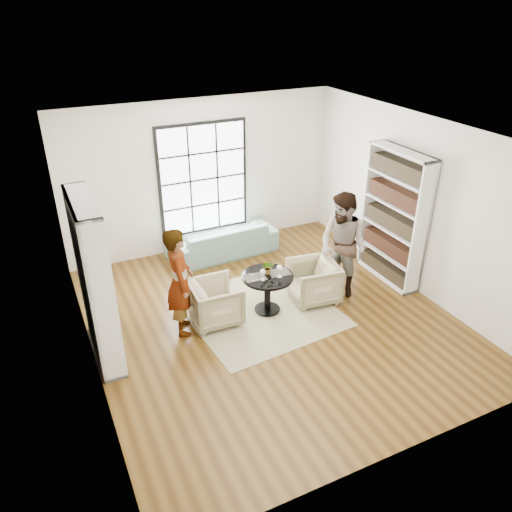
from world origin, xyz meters
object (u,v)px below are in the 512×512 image
sofa (222,240)px  flower_centerpiece (268,267)px  armchair_right (313,281)px  person_right (343,245)px  person_left (180,282)px  wine_glass_left (263,272)px  wine_glass_right (280,268)px  pedestal_table (268,285)px  armchair_left (215,302)px

sofa → flower_centerpiece: 2.19m
armchair_right → person_right: (0.55, 0.00, 0.56)m
person_left → wine_glass_left: size_ratio=9.06×
person_right → flower_centerpiece: size_ratio=8.28×
wine_glass_right → flower_centerpiece: 0.22m
pedestal_table → wine_glass_left: 0.36m
wine_glass_right → flower_centerpiece: flower_centerpiece is taller
armchair_right → flower_centerpiece: flower_centerpiece is taller
armchair_left → person_left: person_left is taller
armchair_left → person_right: bearing=-91.0°
pedestal_table → flower_centerpiece: flower_centerpiece is taller
pedestal_table → armchair_right: armchair_right is taller
person_left → wine_glass_right: 1.59m
sofa → person_right: person_right is taller
sofa → person_left: size_ratio=1.25×
armchair_left → person_right: 2.35m
sofa → armchair_right: 2.36m
armchair_left → wine_glass_left: (0.74, -0.18, 0.46)m
armchair_left → wine_glass_right: bearing=-99.6°
sofa → flower_centerpiece: size_ratio=9.75×
wine_glass_left → flower_centerpiece: 0.22m
flower_centerpiece → person_left: bearing=178.6°
pedestal_table → armchair_right: (0.86, -0.02, -0.14)m
person_right → wine_glass_left: 1.54m
pedestal_table → sofa: 2.21m
flower_centerpiece → armchair_left: bearing=177.8°
armchair_right → wine_glass_right: wine_glass_right is taller
wine_glass_right → armchair_left: bearing=168.5°
person_right → flower_centerpiece: 1.38m
wine_glass_left → flower_centerpiece: bearing=42.1°
armchair_right → wine_glass_right: bearing=-74.7°
flower_centerpiece → armchair_right: bearing=-5.9°
person_left → wine_glass_right: bearing=-85.1°
wine_glass_right → sofa: bearing=91.6°
armchair_right → pedestal_table: bearing=-83.6°
armchair_right → person_right: person_right is taller
wine_glass_right → person_left: bearing=172.4°
armchair_right → person_right: size_ratio=0.42×
armchair_left → person_left: (-0.55, 0.00, 0.52)m
person_right → wine_glass_left: size_ratio=9.59×
person_left → flower_centerpiece: bearing=-78.8°
armchair_left → wine_glass_right: (1.03, -0.21, 0.47)m
pedestal_table → armchair_left: size_ratio=1.09×
sofa → wine_glass_right: wine_glass_right is taller
wine_glass_right → flower_centerpiece: bearing=124.8°
wine_glass_left → flower_centerpiece: flower_centerpiece is taller
armchair_right → person_left: 2.34m
sofa → person_right: size_ratio=1.18×
pedestal_table → armchair_right: size_ratio=1.08×
armchair_right → wine_glass_right: (-0.70, -0.09, 0.47)m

